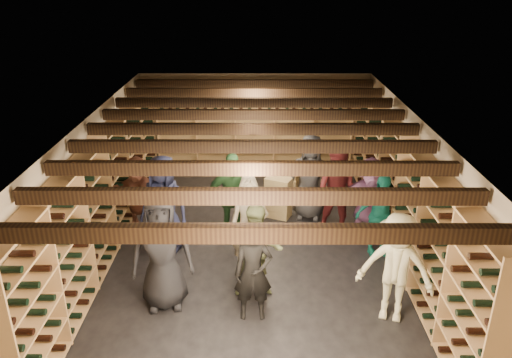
{
  "coord_description": "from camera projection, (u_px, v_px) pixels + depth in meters",
  "views": [
    {
      "loc": [
        0.08,
        -7.81,
        4.65
      ],
      "look_at": [
        0.05,
        0.2,
        1.29
      ],
      "focal_mm": 35.0,
      "sensor_mm": 36.0,
      "label": 1
    }
  ],
  "objects": [
    {
      "name": "person_10",
      "position": [
        232.0,
        197.0,
        9.06
      ],
      "size": [
        1.05,
        0.59,
        1.69
      ],
      "primitive_type": "imported",
      "rotation": [
        0.0,
        0.0,
        0.19
      ],
      "color": "#214724",
      "rests_on": "ground"
    },
    {
      "name": "person_5",
      "position": [
        139.0,
        194.0,
        9.43
      ],
      "size": [
        1.44,
        0.68,
        1.49
      ],
      "primitive_type": "imported",
      "rotation": [
        0.0,
        0.0,
        -0.18
      ],
      "color": "brown",
      "rests_on": "ground"
    },
    {
      "name": "person_4",
      "position": [
        379.0,
        215.0,
        8.59
      ],
      "size": [
        0.94,
        0.56,
        1.51
      ],
      "primitive_type": "imported",
      "rotation": [
        0.0,
        0.0,
        0.23
      ],
      "color": "#147062",
      "rests_on": "ground"
    },
    {
      "name": "ceiling_joists",
      "position": [
        253.0,
        129.0,
        8.13
      ],
      "size": [
        5.4,
        7.12,
        0.18
      ],
      "color": "black",
      "rests_on": "ground"
    },
    {
      "name": "person_12",
      "position": [
        310.0,
        177.0,
        9.87
      ],
      "size": [
        0.93,
        0.69,
        1.73
      ],
      "primitive_type": "imported",
      "rotation": [
        0.0,
        0.0,
        -0.17
      ],
      "color": "#2E2F32",
      "rests_on": "ground"
    },
    {
      "name": "walls",
      "position": [
        253.0,
        188.0,
        8.54
      ],
      "size": [
        5.52,
        8.02,
        2.4
      ],
      "color": "#BDAF93",
      "rests_on": "ground"
    },
    {
      "name": "person_8",
      "position": [
        339.0,
        193.0,
        9.13
      ],
      "size": [
        1.04,
        0.92,
        1.78
      ],
      "primitive_type": "imported",
      "rotation": [
        0.0,
        0.0,
        -0.33
      ],
      "color": "#491518",
      "rests_on": "ground"
    },
    {
      "name": "person_7",
      "position": [
        249.0,
        228.0,
        7.93
      ],
      "size": [
        0.71,
        0.54,
        1.74
      ],
      "primitive_type": "imported",
      "rotation": [
        0.0,
        0.0,
        -0.21
      ],
      "color": "gray",
      "rests_on": "ground"
    },
    {
      "name": "ground",
      "position": [
        253.0,
        249.0,
        9.01
      ],
      "size": [
        8.0,
        8.0,
        0.0
      ],
      "primitive_type": "plane",
      "color": "black",
      "rests_on": "ground"
    },
    {
      "name": "person_2",
      "position": [
        258.0,
        251.0,
        7.48
      ],
      "size": [
        0.78,
        0.63,
        1.51
      ],
      "primitive_type": "imported",
      "rotation": [
        0.0,
        0.0,
        0.08
      ],
      "color": "#58623F",
      "rests_on": "ground"
    },
    {
      "name": "person_0",
      "position": [
        162.0,
        251.0,
        7.18
      ],
      "size": [
        0.97,
        0.71,
        1.83
      ],
      "primitive_type": "imported",
      "rotation": [
        0.0,
        0.0,
        0.15
      ],
      "color": "black",
      "rests_on": "ground"
    },
    {
      "name": "wine_rack_left",
      "position": [
        104.0,
        195.0,
        8.6
      ],
      "size": [
        0.32,
        7.5,
        2.15
      ],
      "color": "tan",
      "rests_on": "ground"
    },
    {
      "name": "person_1",
      "position": [
        253.0,
        272.0,
        6.98
      ],
      "size": [
        0.56,
        0.39,
        1.48
      ],
      "primitive_type": "imported",
      "rotation": [
        0.0,
        0.0,
        0.06
      ],
      "color": "black",
      "rests_on": "ground"
    },
    {
      "name": "wine_rack_right",
      "position": [
        402.0,
        195.0,
        8.58
      ],
      "size": [
        0.32,
        7.5,
        2.15
      ],
      "color": "tan",
      "rests_on": "ground"
    },
    {
      "name": "crate_loose",
      "position": [
        332.0,
        185.0,
        11.45
      ],
      "size": [
        0.5,
        0.34,
        0.17
      ],
      "primitive_type": "cube",
      "rotation": [
        0.0,
        0.0,
        -0.01
      ],
      "color": "tan",
      "rests_on": "ground"
    },
    {
      "name": "crate_stack_right",
      "position": [
        287.0,
        181.0,
        11.24
      ],
      "size": [
        0.57,
        0.45,
        0.51
      ],
      "rotation": [
        0.0,
        0.0,
        -0.28
      ],
      "color": "tan",
      "rests_on": "ground"
    },
    {
      "name": "ceiling",
      "position": [
        253.0,
        121.0,
        8.08
      ],
      "size": [
        5.5,
        8.0,
        0.01
      ],
      "primitive_type": "cube",
      "color": "beige",
      "rests_on": "walls"
    },
    {
      "name": "person_11",
      "position": [
        369.0,
        199.0,
        9.08
      ],
      "size": [
        1.49,
        0.52,
        1.59
      ],
      "primitive_type": "imported",
      "rotation": [
        0.0,
        0.0,
        -0.03
      ],
      "color": "#855387",
      "rests_on": "ground"
    },
    {
      "name": "person_3",
      "position": [
        396.0,
        268.0,
        6.92
      ],
      "size": [
        1.22,
        0.94,
        1.66
      ],
      "primitive_type": "imported",
      "rotation": [
        0.0,
        0.0,
        -0.34
      ],
      "color": "beige",
      "rests_on": "ground"
    },
    {
      "name": "wine_rack_back",
      "position": [
        255.0,
        129.0,
        12.12
      ],
      "size": [
        4.7,
        0.3,
        2.15
      ],
      "color": "tan",
      "rests_on": "ground"
    },
    {
      "name": "crate_stack_left",
      "position": [
        278.0,
        197.0,
        10.04
      ],
      "size": [
        0.59,
        0.5,
        0.85
      ],
      "rotation": [
        0.0,
        0.0,
        -0.4
      ],
      "color": "tan",
      "rests_on": "ground"
    },
    {
      "name": "person_6",
      "position": [
        164.0,
        204.0,
        8.69
      ],
      "size": [
        0.97,
        0.75,
        1.77
      ],
      "primitive_type": "imported",
      "rotation": [
        0.0,
        0.0,
        -0.24
      ],
      "color": "#1C213F",
      "rests_on": "ground"
    }
  ]
}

